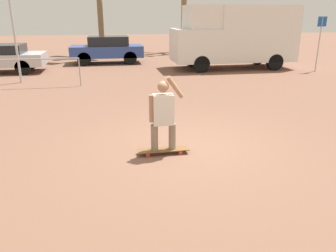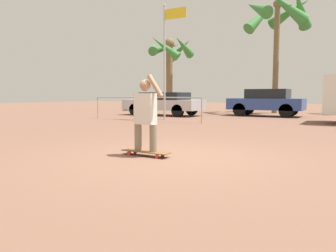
% 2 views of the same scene
% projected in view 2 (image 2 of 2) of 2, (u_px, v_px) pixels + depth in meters
% --- Properties ---
extents(ground_plane, '(80.00, 80.00, 0.00)m').
position_uv_depth(ground_plane, '(174.00, 157.00, 6.22)').
color(ground_plane, brown).
extents(skateboard, '(1.01, 0.25, 0.10)m').
position_uv_depth(skateboard, '(146.00, 152.00, 6.29)').
color(skateboard, brown).
rests_on(skateboard, ground_plane).
extents(person_skateboarder, '(0.67, 0.22, 1.46)m').
position_uv_depth(person_skateboarder, '(145.00, 112.00, 6.22)').
color(person_skateboarder, gray).
rests_on(person_skateboarder, skateboard).
extents(parked_car_blue, '(3.93, 1.70, 1.47)m').
position_uv_depth(parked_car_blue, '(266.00, 102.00, 17.82)').
color(parked_car_blue, black).
rests_on(parked_car_blue, ground_plane).
extents(parked_car_silver, '(4.50, 1.86, 1.30)m').
position_uv_depth(parked_car_silver, '(164.00, 103.00, 18.54)').
color(parked_car_silver, black).
rests_on(parked_car_silver, ground_plane).
extents(palm_tree_center_background, '(4.36, 4.40, 7.44)m').
position_uv_depth(palm_tree_center_background, '(278.00, 15.00, 20.29)').
color(palm_tree_center_background, brown).
rests_on(palm_tree_center_background, ground_plane).
extents(palm_tree_far_left, '(3.50, 3.79, 5.53)m').
position_uv_depth(palm_tree_far_left, '(169.00, 53.00, 24.51)').
color(palm_tree_far_left, brown).
rests_on(palm_tree_far_left, ground_plane).
extents(flagpole, '(1.19, 0.12, 5.31)m').
position_uv_depth(flagpole, '(166.00, 53.00, 15.10)').
color(flagpole, '#B7B7BC').
rests_on(flagpole, ground_plane).
extents(plaza_railing_segment, '(5.67, 0.05, 1.08)m').
position_uv_depth(plaza_railing_segment, '(145.00, 100.00, 14.66)').
color(plaza_railing_segment, '#99999E').
rests_on(plaza_railing_segment, ground_plane).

